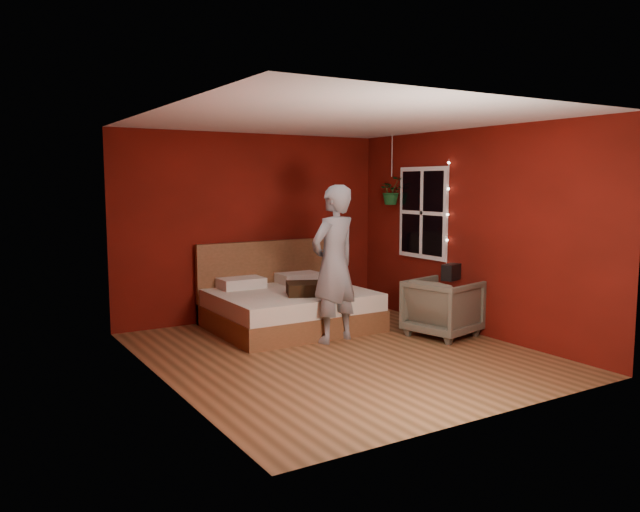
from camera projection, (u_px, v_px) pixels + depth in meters
The scene contains 10 objects.
floor at pixel (339, 353), 7.04m from camera, with size 4.50×4.50×0.00m, color #8D5D38.
room_walls at pixel (340, 205), 6.85m from camera, with size 4.04×4.54×2.62m.
window at pixel (423, 213), 8.65m from camera, with size 0.05×0.97×1.27m.
fairy_lights at pixel (448, 215), 8.19m from camera, with size 0.04×0.04×1.45m.
bed at pixel (287, 306), 8.30m from camera, with size 1.99×1.69×1.09m.
person at pixel (334, 264), 7.48m from camera, with size 0.69×0.45×1.89m, color gray.
armchair at pixel (443, 308), 7.81m from camera, with size 0.77×0.79×0.72m, color #635E4E.
handbag at pixel (451, 272), 7.68m from camera, with size 0.28×0.14×0.20m, color black.
throw_pillow at pixel (304, 289), 7.93m from camera, with size 0.44×0.44×0.16m, color black.
hanging_plant at pixel (392, 191), 9.07m from camera, with size 0.43×0.40×1.00m.
Camera 1 is at (-3.76, -5.75, 1.93)m, focal length 35.00 mm.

